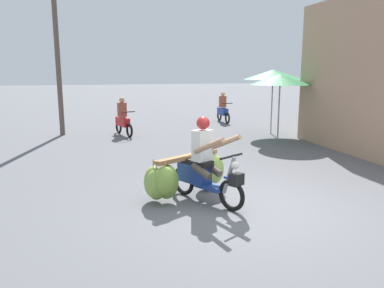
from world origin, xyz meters
name	(u,v)px	position (x,y,z in m)	size (l,w,h in m)	color
ground_plane	(247,208)	(0.00, 0.00, 0.00)	(120.00, 120.00, 0.00)	slate
motorbike_main_loaded	(189,174)	(-0.85, 0.79, 0.47)	(1.80, 1.82, 1.58)	black
motorbike_distant_ahead_left	(223,110)	(3.30, 10.73, 0.57)	(0.50, 1.62, 1.40)	black
motorbike_distant_ahead_right	(123,120)	(-1.49, 8.26, 0.57)	(0.66, 1.58, 1.40)	black
market_umbrella_near_shop	(273,75)	(4.01, 7.19, 2.22)	(2.19, 2.19, 2.41)	#99999E
market_umbrella_further_along	(280,79)	(3.61, 5.86, 2.08)	(2.02, 2.02, 2.26)	#99999E
utility_pole	(57,45)	(-3.68, 8.91, 3.28)	(0.18, 0.18, 6.57)	brown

